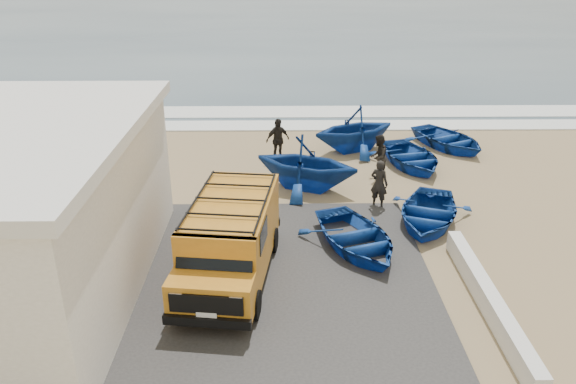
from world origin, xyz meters
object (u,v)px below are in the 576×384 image
object	(u,v)px
van	(230,237)
boat_mid_right	(411,157)
boat_near_left	(356,237)
boat_far_left	(354,129)
boat_far_right	(448,139)
fisherman_front	(379,184)
boat_mid_left	(306,163)
fisherman_middle	(378,157)
parapet	(488,300)
boat_near_right	(428,213)
fisherman_back	(278,140)

from	to	relation	value
van	boat_mid_right	bearing A→B (deg)	58.20
boat_near_left	boat_far_left	xyz separation A→B (m)	(0.95, 8.50, 0.59)
van	boat_far_right	size ratio (longest dim) A/B	1.37
boat_near_left	fisherman_front	xyz separation A→B (m)	(1.10, 2.88, 0.44)
boat_mid_right	boat_far_right	xyz separation A→B (m)	(2.07, 2.17, 0.00)
boat_mid_left	fisherman_middle	world-z (taller)	boat_mid_left
van	fisherman_front	xyz separation A→B (m)	(4.55, 4.27, -0.33)
boat_mid_left	fisherman_front	world-z (taller)	boat_mid_left
parapet	boat_far_right	bearing A→B (deg)	79.13
parapet	boat_far_left	bearing A→B (deg)	99.23
boat_near_left	boat_near_right	distance (m)	2.92
parapet	fisherman_middle	size ratio (longest dim) A/B	3.61
van	fisherman_front	size ratio (longest dim) A/B	3.17
boat_far_left	fisherman_middle	world-z (taller)	boat_far_left
boat_far_left	fisherman_back	bearing A→B (deg)	-94.59
boat_near_right	boat_far_left	size ratio (longest dim) A/B	0.99
boat_far_left	boat_near_right	bearing A→B (deg)	-12.71
parapet	boat_near_right	xyz separation A→B (m)	(-0.36, 4.56, 0.10)
boat_near_left	boat_far_right	world-z (taller)	boat_far_right
boat_near_right	fisherman_middle	xyz separation A→B (m)	(-0.96, 3.86, 0.45)
boat_near_left	boat_far_left	size ratio (longest dim) A/B	1.01
boat_mid_left	boat_mid_right	bearing A→B (deg)	-39.79
boat_near_left	fisherman_middle	xyz separation A→B (m)	(1.49, 5.45, 0.45)
boat_mid_left	fisherman_back	world-z (taller)	boat_mid_left
boat_far_left	fisherman_back	size ratio (longest dim) A/B	2.09
boat_far_right	fisherman_front	xyz separation A→B (m)	(-3.97, -5.90, 0.43)
boat_near_right	boat_far_right	bearing A→B (deg)	90.58
van	parapet	bearing A→B (deg)	-7.19
fisherman_back	parapet	bearing A→B (deg)	-92.42
boat_near_right	boat_mid_right	size ratio (longest dim) A/B	0.97
boat_mid_left	boat_mid_right	xyz separation A→B (m)	(4.24, 2.19, -0.60)
boat_near_right	fisherman_front	distance (m)	1.92
boat_near_left	fisherman_front	bearing A→B (deg)	49.47
boat_near_right	boat_mid_right	bearing A→B (deg)	104.38
boat_mid_left	boat_far_right	bearing A→B (deg)	-32.50
parapet	fisherman_back	distance (m)	11.49
parapet	boat_far_left	world-z (taller)	boat_far_left
parapet	boat_mid_left	bearing A→B (deg)	118.76
boat_far_right	parapet	bearing A→B (deg)	-127.69
parapet	boat_mid_right	bearing A→B (deg)	88.90
boat_near_right	fisherman_back	bearing A→B (deg)	150.10
parapet	boat_near_right	size ratio (longest dim) A/B	1.65
boat_near_left	boat_far_left	distance (m)	8.58
parapet	boat_near_left	bearing A→B (deg)	133.41
boat_near_right	boat_far_right	distance (m)	7.66
boat_far_left	fisherman_middle	xyz separation A→B (m)	(0.54, -3.06, -0.14)
parapet	fisherman_front	bearing A→B (deg)	106.27
van	boat_mid_left	distance (m)	6.21
fisherman_middle	fisherman_back	distance (m)	4.20
boat_far_right	fisherman_front	world-z (taller)	fisherman_front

